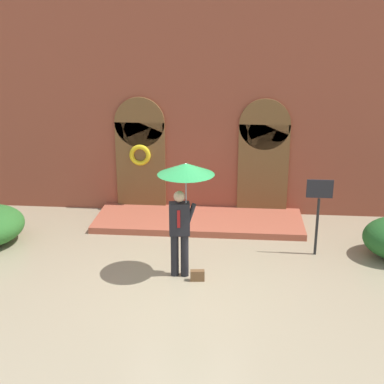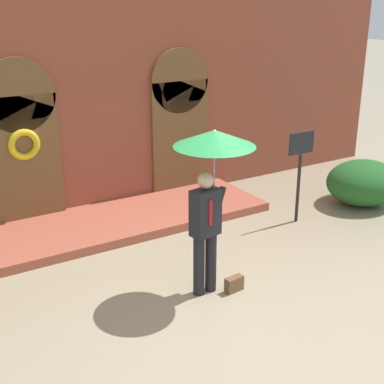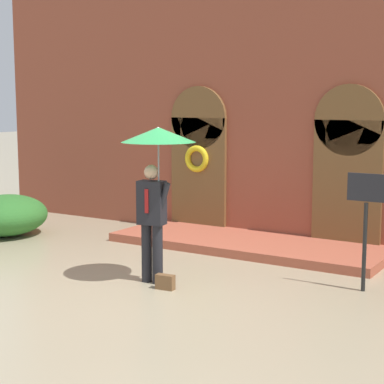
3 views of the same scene
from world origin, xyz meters
name	(u,v)px [view 1 (image 1 of 3)]	position (x,y,z in m)	size (l,w,h in m)	color
ground_plane	(187,280)	(0.00, 0.00, 0.00)	(80.00, 80.00, 0.00)	tan
building_facade	(202,111)	(0.00, 4.15, 2.68)	(14.00, 2.30, 5.60)	brown
person_with_umbrella	(184,186)	(-0.07, 0.21, 1.91)	(1.10, 1.10, 2.36)	black
handbag	(197,275)	(0.20, 0.01, 0.11)	(0.28, 0.12, 0.22)	brown
sign_post	(319,205)	(2.69, 1.47, 1.16)	(0.56, 0.06, 1.72)	black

